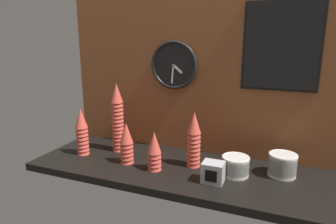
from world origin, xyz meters
The scene contains 12 objects.
ground_plane centered at (0.00, 0.00, -2.00)cm, with size 160.00×56.00×4.00cm, color black.
wall_tiled_back centered at (0.00, 26.50, 52.50)cm, with size 160.00×3.00×105.00cm.
cup_stack_left centered at (-42.78, 8.22, 20.63)cm, with size 7.31×7.31×41.27cm.
cup_stack_center_left centered at (-28.90, -6.16, 11.46)cm, with size 7.31×7.31×22.93cm.
cup_stack_center centered at (-11.30, -8.63, 10.32)cm, with size 7.31×7.31×20.63cm.
cup_stack_center_right centered at (6.08, 3.38, 14.90)cm, with size 7.31×7.31×29.80cm.
cup_stack_far_left centered at (-59.31, -4.61, 13.76)cm, with size 7.31×7.31×27.51cm.
bowl_stack_right centered at (28.68, 0.67, 5.18)cm, with size 13.74×13.74×9.86cm.
bowl_stack_far_right centered at (50.38, 8.91, 5.95)cm, with size 13.74×13.74×11.40cm.
wall_clock centered at (-12.93, 23.46, 51.35)cm, with size 28.15×2.70×28.15cm.
menu_board centered at (44.51, 24.35, 62.43)cm, with size 38.07×1.32×44.94cm.
napkin_dispenser centered at (20.18, -10.78, 4.96)cm, with size 10.07×8.99×9.91cm.
Camera 1 is at (48.97, -139.60, 66.98)cm, focal length 32.00 mm.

